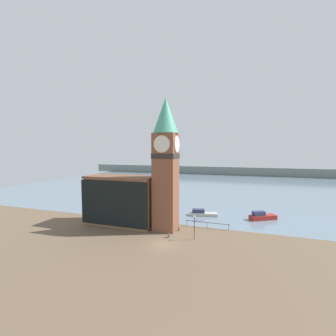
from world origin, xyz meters
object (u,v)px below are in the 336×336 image
at_px(mooring_bollard_far, 169,235).
at_px(lamp_post, 194,223).
at_px(pier_building, 121,200).
at_px(boat_far, 262,216).
at_px(boat_near, 202,213).
at_px(mooring_bollard_near, 179,229).
at_px(clock_tower, 166,160).

height_order(mooring_bollard_far, lamp_post, lamp_post).
bearing_deg(mooring_bollard_far, pier_building, 162.16).
height_order(pier_building, boat_far, pier_building).
bearing_deg(lamp_post, boat_near, 94.97).
bearing_deg(pier_building, boat_near, 37.98).
bearing_deg(mooring_bollard_near, clock_tower, 176.54).
distance_m(clock_tower, boat_near, 17.25).
bearing_deg(boat_far, boat_near, 154.12).
relative_size(boat_far, lamp_post, 1.43).
height_order(clock_tower, mooring_bollard_far, clock_tower).
xyz_separation_m(boat_far, mooring_bollard_far, (-15.74, -15.84, -0.28)).
relative_size(pier_building, boat_far, 2.40).
xyz_separation_m(pier_building, boat_far, (26.99, 12.21, -4.19)).
relative_size(clock_tower, mooring_bollard_near, 35.74).
bearing_deg(pier_building, mooring_bollard_far, -17.84).
bearing_deg(clock_tower, mooring_bollard_far, -64.51).
bearing_deg(clock_tower, boat_near, 66.25).
bearing_deg(mooring_bollard_near, mooring_bollard_far, -102.09).
relative_size(boat_far, mooring_bollard_far, 7.69).
xyz_separation_m(pier_building, boat_near, (14.31, 11.17, -4.34)).
relative_size(clock_tower, boat_near, 3.74).
bearing_deg(boat_far, clock_tower, -176.04).
distance_m(mooring_bollard_near, mooring_bollard_far, 3.70).
relative_size(clock_tower, lamp_post, 5.94).
xyz_separation_m(boat_far, lamp_post, (-11.44, -15.38, 2.15)).
bearing_deg(boat_near, mooring_bollard_far, -114.12).
bearing_deg(lamp_post, mooring_bollard_near, 138.12).
height_order(mooring_bollard_near, mooring_bollard_far, mooring_bollard_far).
distance_m(pier_building, boat_near, 18.67).
height_order(clock_tower, pier_building, clock_tower).
distance_m(mooring_bollard_far, lamp_post, 4.96).
xyz_separation_m(boat_near, mooring_bollard_far, (-3.05, -14.79, -0.12)).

